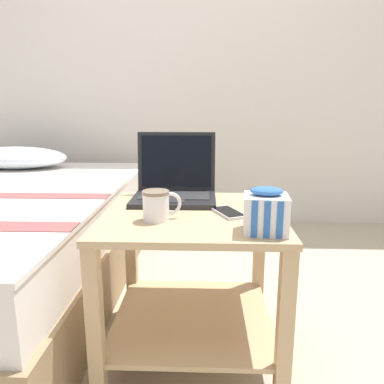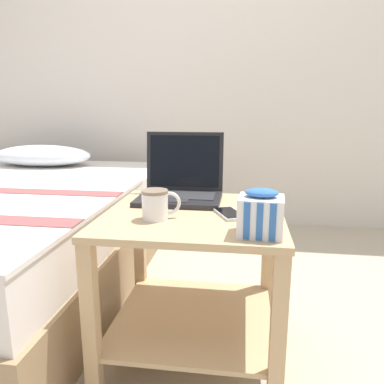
{
  "view_description": "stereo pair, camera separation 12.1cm",
  "coord_description": "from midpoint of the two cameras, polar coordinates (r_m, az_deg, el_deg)",
  "views": [
    {
      "loc": [
        0.04,
        -1.22,
        0.88
      ],
      "look_at": [
        0.0,
        -0.04,
        0.61
      ],
      "focal_mm": 35.0,
      "sensor_mm": 36.0,
      "label": 1
    },
    {
      "loc": [
        0.16,
        -1.21,
        0.88
      ],
      "look_at": [
        0.0,
        -0.04,
        0.61
      ],
      "focal_mm": 35.0,
      "sensor_mm": 36.0,
      "label": 2
    }
  ],
  "objects": [
    {
      "name": "snack_bag",
      "position": [
        1.06,
        13.67,
        -3.32
      ],
      "size": [
        0.13,
        0.12,
        0.13
      ],
      "color": "white",
      "rests_on": "bedside_table"
    },
    {
      "name": "bedside_table",
      "position": [
        1.33,
        2.91,
        -10.96
      ],
      "size": [
        0.6,
        0.59,
        0.53
      ],
      "color": "tan",
      "rests_on": "ground_plane"
    },
    {
      "name": "laptop",
      "position": [
        1.44,
        0.71,
        0.92
      ],
      "size": [
        0.31,
        0.27,
        0.25
      ],
      "color": "black",
      "rests_on": "bedside_table"
    },
    {
      "name": "back_wall",
      "position": [
        2.86,
        6.24,
        20.22
      ],
      "size": [
        8.0,
        0.05,
        2.5
      ],
      "color": "beige",
      "rests_on": "ground_plane"
    },
    {
      "name": "mug_front_left",
      "position": [
        1.17,
        -2.6,
        -1.73
      ],
      "size": [
        0.12,
        0.08,
        0.1
      ],
      "color": "white",
      "rests_on": "bedside_table"
    },
    {
      "name": "cell_phone",
      "position": [
        1.24,
        8.45,
        -3.32
      ],
      "size": [
        0.12,
        0.16,
        0.01
      ],
      "color": "#B7BABC",
      "rests_on": "bedside_table"
    },
    {
      "name": "ground_plane",
      "position": [
        1.5,
        2.75,
        -23.01
      ],
      "size": [
        8.0,
        8.0,
        0.0
      ],
      "primitive_type": "plane",
      "color": "tan"
    }
  ]
}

